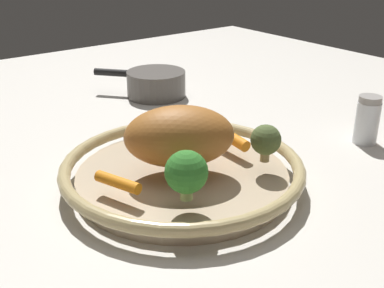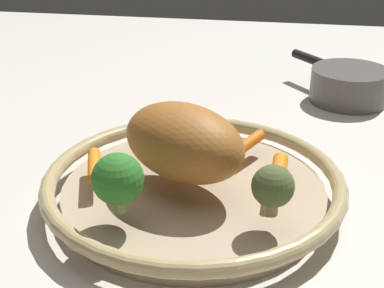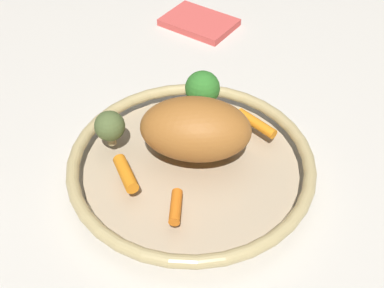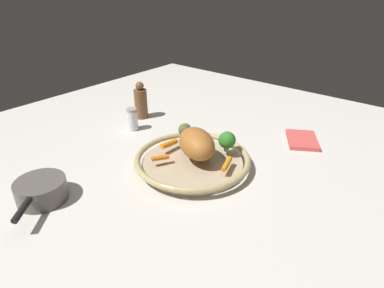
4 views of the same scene
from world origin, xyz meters
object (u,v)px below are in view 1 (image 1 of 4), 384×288
broccoli_floret_mid (266,140)px  saucepan (155,84)px  serving_bowl (182,172)px  roast_chicken_piece (179,136)px  baby_carrot_left (232,138)px  salt_shaker (367,120)px  baby_carrot_center (182,130)px  baby_carrot_near_rim (118,182)px  broccoli_floret_large (186,172)px

broccoli_floret_mid → saucepan: size_ratio=0.31×
serving_bowl → broccoli_floret_mid: broccoli_floret_mid is taller
serving_bowl → broccoli_floret_mid: 0.13m
serving_bowl → broccoli_floret_mid: bearing=-128.5°
roast_chicken_piece → baby_carrot_left: (0.01, -0.11, -0.03)m
roast_chicken_piece → saucepan: size_ratio=0.86×
baby_carrot_left → saucepan: 0.39m
roast_chicken_piece → salt_shaker: (-0.06, -0.36, -0.04)m
roast_chicken_piece → baby_carrot_left: bearing=-85.0°
serving_bowl → salt_shaker: bearing=-101.1°
baby_carrot_center → baby_carrot_near_rim: bearing=118.8°
broccoli_floret_large → baby_carrot_left: bearing=-59.2°
baby_carrot_center → broccoli_floret_large: bearing=145.0°
saucepan → baby_carrot_left: bearing=164.1°
broccoli_floret_mid → roast_chicken_piece: bearing=57.0°
broccoli_floret_mid → saucepan: (0.45, -0.11, -0.04)m
salt_shaker → baby_carrot_near_rim: bearing=83.5°
baby_carrot_left → roast_chicken_piece: bearing=95.0°
baby_carrot_near_rim → saucepan: saucepan is taller
baby_carrot_center → saucepan: (0.30, -0.15, -0.02)m
serving_bowl → salt_shaker: size_ratio=4.13×
baby_carrot_center → broccoli_floret_mid: 0.16m
roast_chicken_piece → broccoli_floret_large: 0.10m
serving_bowl → baby_carrot_center: (0.08, -0.06, 0.03)m
serving_bowl → saucepan: saucepan is taller
baby_carrot_left → baby_carrot_center: (0.08, 0.04, -0.00)m
baby_carrot_left → baby_carrot_center: baby_carrot_left is taller
baby_carrot_near_rim → broccoli_floret_large: bearing=-145.7°
baby_carrot_left → broccoli_floret_large: size_ratio=1.00×
roast_chicken_piece → broccoli_floret_mid: (-0.07, -0.10, -0.01)m
baby_carrot_near_rim → salt_shaker: bearing=-96.5°
baby_carrot_center → broccoli_floret_large: size_ratio=0.82×
salt_shaker → saucepan: 0.47m
salt_shaker → saucepan: salt_shaker is taller
broccoli_floret_mid → broccoli_floret_large: 0.16m
roast_chicken_piece → baby_carrot_near_rim: roast_chicken_piece is taller
serving_bowl → broccoli_floret_large: bearing=146.2°
baby_carrot_left → saucepan: (0.38, -0.11, -0.02)m
baby_carrot_center → salt_shaker: bearing=-117.0°
roast_chicken_piece → broccoli_floret_mid: roast_chicken_piece is taller
broccoli_floret_large → saucepan: bearing=-29.5°
salt_shaker → broccoli_floret_large: bearing=93.4°
baby_carrot_near_rim → roast_chicken_piece: bearing=-85.5°
broccoli_floret_mid → broccoli_floret_large: broccoli_floret_large is taller
roast_chicken_piece → saucepan: bearing=-29.1°
serving_bowl → salt_shaker: salt_shaker is taller
broccoli_floret_large → saucepan: 0.54m
serving_bowl → baby_carrot_center: bearing=-36.4°
baby_carrot_left → broccoli_floret_mid: (-0.08, 0.00, 0.02)m
baby_carrot_center → roast_chicken_piece: bearing=141.7°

